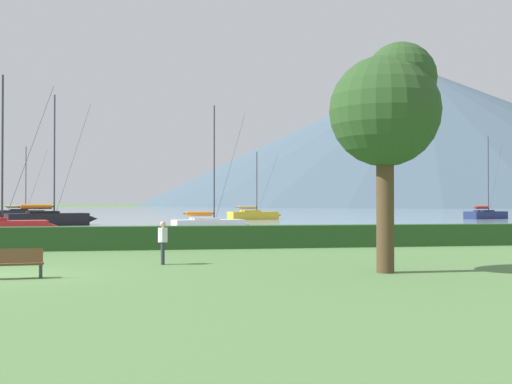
# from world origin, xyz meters

# --- Properties ---
(ground_plane) EXTENTS (1000.00, 1000.00, 0.00)m
(ground_plane) POSITION_xyz_m (0.00, 0.00, 0.00)
(ground_plane) COLOR #517A42
(harbor_water) EXTENTS (320.00, 246.00, 0.00)m
(harbor_water) POSITION_xyz_m (0.00, 137.00, 0.00)
(harbor_water) COLOR gray
(harbor_water) RESTS_ON ground_plane
(hedge_line) EXTENTS (80.00, 1.20, 1.16)m
(hedge_line) POSITION_xyz_m (0.00, 11.00, 0.58)
(hedge_line) COLOR #284C23
(hedge_line) RESTS_ON ground_plane
(sailboat_slip_0) EXTENTS (9.07, 5.20, 13.14)m
(sailboat_slip_0) POSITION_xyz_m (-4.88, 44.95, 0.76)
(sailboat_slip_0) COLOR black
(sailboat_slip_0) RESTS_ON harbor_water
(sailboat_slip_2) EXTENTS (7.78, 3.79, 9.12)m
(sailboat_slip_2) POSITION_xyz_m (19.03, 63.11, 0.63)
(sailboat_slip_2) COLOR gold
(sailboat_slip_2) RESTS_ON harbor_water
(sailboat_slip_5) EXTENTS (7.59, 4.44, 11.44)m
(sailboat_slip_5) POSITION_xyz_m (51.20, 60.08, 0.65)
(sailboat_slip_5) COLOR navy
(sailboat_slip_5) RESTS_ON harbor_water
(sailboat_slip_6) EXTENTS (6.82, 3.10, 10.32)m
(sailboat_slip_6) POSITION_xyz_m (9.79, 30.75, 0.57)
(sailboat_slip_6) COLOR white
(sailboat_slip_6) RESTS_ON harbor_water
(sailboat_slip_8) EXTENTS (7.82, 2.86, 10.94)m
(sailboat_slip_8) POSITION_xyz_m (-13.99, 81.98, 0.65)
(sailboat_slip_8) COLOR black
(sailboat_slip_8) RESTS_ON harbor_water
(park_bench_under_tree) EXTENTS (1.81, 0.61, 0.95)m
(park_bench_under_tree) POSITION_xyz_m (0.51, -0.67, 0.53)
(park_bench_under_tree) COLOR brown
(park_bench_under_tree) RESTS_ON ground_plane
(person_seated_viewer) EXTENTS (0.36, 0.57, 1.65)m
(person_seated_viewer) POSITION_xyz_m (5.21, 3.11, 0.97)
(person_seated_viewer) COLOR #2D3347
(person_seated_viewer) RESTS_ON ground_plane
(park_tree) EXTENTS (3.76, 3.76, 7.81)m
(park_tree) POSITION_xyz_m (12.63, -1.03, 5.62)
(park_tree) COLOR #4C3823
(park_tree) RESTS_ON ground_plane
(distant_hill_west_ridge) EXTENTS (231.29, 231.29, 52.93)m
(distant_hill_west_ridge) POSITION_xyz_m (212.04, 330.93, 26.46)
(distant_hill_west_ridge) COLOR slate
(distant_hill_west_ridge) RESTS_ON ground_plane
(distant_hill_central_peak) EXTENTS (328.08, 328.08, 78.77)m
(distant_hill_central_peak) POSITION_xyz_m (164.40, 326.06, 39.39)
(distant_hill_central_peak) COLOR #425666
(distant_hill_central_peak) RESTS_ON ground_plane
(distant_hill_east_ridge) EXTENTS (272.28, 272.28, 62.55)m
(distant_hill_east_ridge) POSITION_xyz_m (146.32, 347.59, 31.28)
(distant_hill_east_ridge) COLOR slate
(distant_hill_east_ridge) RESTS_ON ground_plane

